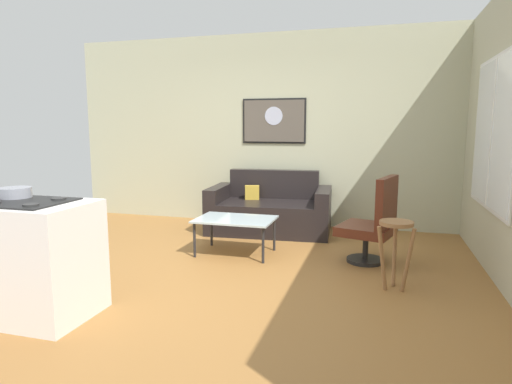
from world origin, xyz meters
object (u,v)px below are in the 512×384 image
Objects in this scene: couch at (270,211)px; armchair at (374,223)px; mixing_bowl at (15,194)px; bar_stool at (396,238)px; wall_painting at (274,121)px; coffee_table at (235,221)px.

armchair is (1.41, -1.10, 0.16)m from couch.
mixing_bowl is at bearing -144.39° from armchair.
bar_stool is (1.61, -1.84, 0.19)m from couch.
armchair is 2.45m from wall_painting.
mixing_bowl is (-1.31, -3.05, 0.65)m from couch.
coffee_table is at bearing 57.61° from mixing_bowl.
coffee_table is 1.41× the size of bar_stool.
bar_stool is 3.08m from wall_painting.
bar_stool is (1.73, -0.66, 0.09)m from coffee_table.
mixing_bowl is (-1.19, -1.88, 0.55)m from coffee_table.
couch is at bearing -81.43° from wall_painting.
wall_painting reaches higher than armchair.
wall_painting is (-1.69, 2.35, 1.06)m from bar_stool.
armchair is 0.76m from bar_stool.
couch reaches higher than coffee_table.
mixing_bowl reaches higher than couch.
coffee_table is 3.67× the size of mixing_bowl.
mixing_bowl is 3.82m from wall_painting.
couch is 2.73× the size of bar_stool.
armchair is 1.50× the size of bar_stool.
armchair is 3.91× the size of mixing_bowl.
couch is 1.36m from wall_painting.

